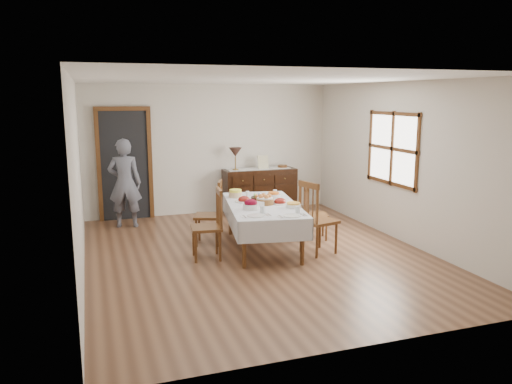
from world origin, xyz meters
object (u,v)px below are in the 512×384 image
object	(u,v)px
chair_right_far	(313,212)
dining_table	(263,210)
person	(125,180)
chair_left_near	(210,223)
sideboard	(260,190)
chair_right_near	(316,217)
table_lamp	(235,153)
chair_left_far	(212,212)

from	to	relation	value
chair_right_far	dining_table	bearing A→B (deg)	120.04
person	chair_left_near	bearing A→B (deg)	125.46
sideboard	chair_left_near	bearing A→B (deg)	-122.56
chair_right_near	chair_right_far	distance (m)	0.82
person	table_lamp	xyz separation A→B (m)	(2.19, 0.34, 0.38)
dining_table	chair_left_far	xyz separation A→B (m)	(-0.70, 0.49, -0.10)
dining_table	chair_right_near	size ratio (longest dim) A/B	1.98
chair_left_near	chair_right_far	xyz separation A→B (m)	(1.88, 0.46, -0.07)
chair_left_far	table_lamp	world-z (taller)	table_lamp
chair_right_far	table_lamp	xyz separation A→B (m)	(-0.72, 2.15, 0.79)
dining_table	chair_left_near	size ratio (longest dim) A/B	2.12
chair_left_near	chair_right_far	size ratio (longest dim) A/B	1.14
sideboard	table_lamp	xyz separation A→B (m)	(-0.53, -0.04, 0.80)
sideboard	table_lamp	world-z (taller)	table_lamp
person	table_lamp	world-z (taller)	person
table_lamp	chair_left_far	bearing A→B (deg)	-116.87
chair_left_near	chair_right_far	distance (m)	1.93
dining_table	table_lamp	size ratio (longest dim) A/B	4.82
dining_table	table_lamp	xyz separation A→B (m)	(0.26, 2.39, 0.63)
person	table_lamp	bearing A→B (deg)	-160.30
chair_left_near	table_lamp	xyz separation A→B (m)	(1.16, 2.60, 0.72)
dining_table	chair_left_near	xyz separation A→B (m)	(-0.90, -0.21, -0.10)
chair_left_near	person	bearing A→B (deg)	-149.19
chair_left_far	chair_right_far	distance (m)	1.70
sideboard	chair_right_near	bearing A→B (deg)	-92.25
chair_right_near	table_lamp	xyz separation A→B (m)	(-0.41, 2.90, 0.68)
dining_table	person	world-z (taller)	person
chair_right_near	sideboard	size ratio (longest dim) A/B	0.75
dining_table	chair_right_near	world-z (taller)	chair_right_near
chair_right_near	table_lamp	world-z (taller)	table_lamp
dining_table	chair_right_far	xyz separation A→B (m)	(0.98, 0.24, -0.16)
dining_table	person	xyz separation A→B (m)	(-1.94, 2.05, 0.24)
chair_left_far	sideboard	xyz separation A→B (m)	(1.49, 1.93, -0.08)
sideboard	table_lamp	distance (m)	0.96
chair_right_near	person	xyz separation A→B (m)	(-2.61, 2.56, 0.30)
chair_left_near	person	distance (m)	2.51
dining_table	chair_right_far	distance (m)	1.02
sideboard	chair_left_far	bearing A→B (deg)	-127.60
chair_left_near	sideboard	bearing A→B (deg)	153.70
chair_right_near	sideboard	world-z (taller)	chair_right_near
chair_right_far	sideboard	world-z (taller)	chair_right_far
chair_right_far	sideboard	size ratio (longest dim) A/B	0.61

